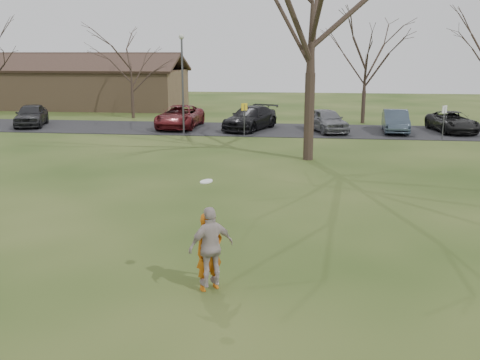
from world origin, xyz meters
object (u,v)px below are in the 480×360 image
(player_defender, at_px, (209,252))
(car_3, at_px, (250,118))
(car_2, at_px, (180,117))
(catching_play, at_px, (211,246))
(car_0, at_px, (31,115))
(lamp_post, at_px, (182,72))
(car_6, at_px, (452,122))
(building, at_px, (76,87))
(car_4, at_px, (327,120))
(big_tree, at_px, (312,12))
(car_5, at_px, (395,121))

(player_defender, height_order, car_3, player_defender)
(car_2, height_order, catching_play, catching_play)
(car_0, distance_m, lamp_post, 12.16)
(lamp_post, bearing_deg, car_6, 9.45)
(car_2, height_order, building, building)
(player_defender, bearing_deg, car_4, 43.54)
(car_3, bearing_deg, building, 163.82)
(car_2, height_order, lamp_post, lamp_post)
(player_defender, height_order, lamp_post, lamp_post)
(car_2, relative_size, big_tree, 0.39)
(car_5, xyz_separation_m, catching_play, (-7.73, -25.25, 0.29))
(car_3, xyz_separation_m, building, (-18.08, 13.13, 1.12))
(car_5, distance_m, building, 30.65)
(car_0, height_order, lamp_post, lamp_post)
(car_2, height_order, big_tree, big_tree)
(building, distance_m, lamp_post, 20.99)
(car_6, xyz_separation_m, big_tree, (-9.38, -10.39, 6.30))
(car_2, bearing_deg, catching_play, -73.92)
(big_tree, bearing_deg, car_0, 153.65)
(car_4, xyz_separation_m, big_tree, (-1.18, -9.46, 6.20))
(catching_play, bearing_deg, lamp_post, 104.48)
(car_4, bearing_deg, car_0, 159.44)
(car_0, bearing_deg, car_2, -14.91)
(car_4, relative_size, car_5, 1.01)
(car_2, bearing_deg, building, 136.79)
(car_0, bearing_deg, player_defender, -72.57)
(car_4, height_order, car_5, car_4)
(car_6, distance_m, catching_play, 28.24)
(player_defender, distance_m, car_3, 25.22)
(car_2, distance_m, big_tree, 14.84)
(car_3, distance_m, car_5, 9.57)
(player_defender, relative_size, car_6, 0.37)
(car_4, relative_size, building, 0.22)
(car_3, height_order, lamp_post, lamp_post)
(catching_play, distance_m, lamp_post, 23.85)
(lamp_post, bearing_deg, building, 132.09)
(car_6, bearing_deg, car_3, 174.04)
(car_5, distance_m, catching_play, 26.41)
(car_2, distance_m, lamp_post, 4.22)
(player_defender, xyz_separation_m, car_0, (-17.40, 24.97, -0.06))
(car_0, xyz_separation_m, lamp_post, (11.55, -2.18, 3.15))
(big_tree, bearing_deg, lamp_post, 136.85)
(car_4, relative_size, lamp_post, 0.71)
(car_3, height_order, car_5, car_3)
(car_5, bearing_deg, player_defender, -103.37)
(player_defender, xyz_separation_m, car_3, (-1.77, 25.16, -0.07))
(car_3, relative_size, building, 0.26)
(player_defender, height_order, building, building)
(car_5, bearing_deg, catching_play, -103.14)
(player_defender, relative_size, car_2, 0.32)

